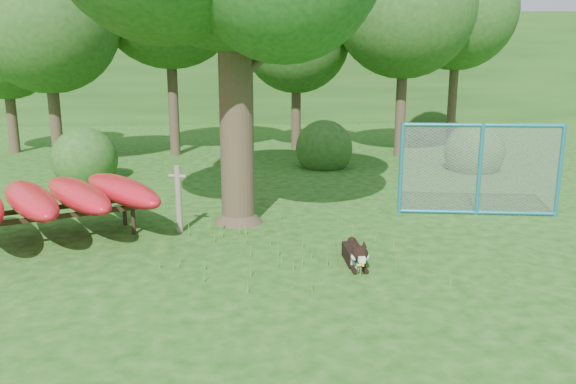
{
  "coord_description": "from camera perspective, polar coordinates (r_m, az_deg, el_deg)",
  "views": [
    {
      "loc": [
        -0.61,
        -8.47,
        3.22
      ],
      "look_at": [
        0.2,
        1.2,
        1.0
      ],
      "focal_mm": 35.0,
      "sensor_mm": 36.0,
      "label": 1
    }
  ],
  "objects": [
    {
      "name": "kayak_rack",
      "position": [
        11.23,
        -22.63,
        -0.5
      ],
      "size": [
        4.43,
        4.0,
        1.06
      ],
      "rotation": [
        0.0,
        0.0,
        0.42
      ],
      "color": "black",
      "rests_on": "ground"
    },
    {
      "name": "shrub_right",
      "position": [
        18.23,
        18.27,
        2.06
      ],
      "size": [
        1.8,
        1.8,
        1.8
      ],
      "primitive_type": "sphere",
      "color": "#204C18",
      "rests_on": "ground"
    },
    {
      "name": "fence_section",
      "position": [
        12.73,
        18.88,
        2.16
      ],
      "size": [
        3.39,
        0.65,
        3.34
      ],
      "rotation": [
        0.0,
        0.0,
        -0.16
      ],
      "color": "teal",
      "rests_on": "ground"
    },
    {
      "name": "wildflower_clump",
      "position": [
        8.74,
        7.42,
        -7.48
      ],
      "size": [
        0.11,
        0.1,
        0.24
      ],
      "rotation": [
        0.0,
        0.0,
        0.22
      ],
      "color": "#477D29",
      "rests_on": "ground"
    },
    {
      "name": "bg_tree_d",
      "position": [
        20.35,
        11.81,
        17.9
      ],
      "size": [
        4.8,
        4.8,
        7.5
      ],
      "color": "#382C1E",
      "rests_on": "ground"
    },
    {
      "name": "bg_tree_f",
      "position": [
        23.06,
        -26.85,
        12.82
      ],
      "size": [
        3.6,
        3.6,
        5.55
      ],
      "color": "#382C1E",
      "rests_on": "ground"
    },
    {
      "name": "bg_tree_a",
      "position": [
        19.43,
        -23.34,
        15.62
      ],
      "size": [
        4.4,
        4.4,
        6.7
      ],
      "color": "#382C1E",
      "rests_on": "ground"
    },
    {
      "name": "ground",
      "position": [
        9.08,
        -0.63,
        -7.88
      ],
      "size": [
        80.0,
        80.0,
        0.0
      ],
      "primitive_type": "plane",
      "color": "#16450D",
      "rests_on": "ground"
    },
    {
      "name": "wooded_hillside",
      "position": [
        36.47,
        -3.93,
        12.53
      ],
      "size": [
        80.0,
        12.0,
        6.0
      ],
      "primitive_type": "cube",
      "color": "#204C18",
      "rests_on": "ground"
    },
    {
      "name": "bg_tree_c",
      "position": [
        21.59,
        0.85,
        15.25
      ],
      "size": [
        4.0,
        4.0,
        6.12
      ],
      "color": "#382C1E",
      "rests_on": "ground"
    },
    {
      "name": "bg_tree_e",
      "position": [
        24.15,
        16.89,
        17.15
      ],
      "size": [
        4.6,
        4.6,
        7.55
      ],
      "color": "#382C1E",
      "rests_on": "ground"
    },
    {
      "name": "wooden_post",
      "position": [
        11.06,
        -11.06,
        -0.53
      ],
      "size": [
        0.36,
        0.17,
        1.32
      ],
      "rotation": [
        0.0,
        0.0,
        -0.3
      ],
      "color": "#6F6553",
      "rests_on": "ground"
    },
    {
      "name": "husky_dog",
      "position": [
        9.27,
        6.89,
        -6.34
      ],
      "size": [
        0.29,
        1.16,
        0.52
      ],
      "rotation": [
        0.0,
        0.0,
        0.0
      ],
      "color": "black",
      "rests_on": "ground"
    },
    {
      "name": "shrub_left",
      "position": [
        16.87,
        -19.78,
        1.12
      ],
      "size": [
        1.8,
        1.8,
        1.8
      ],
      "primitive_type": "sphere",
      "color": "#204C18",
      "rests_on": "ground"
    },
    {
      "name": "shrub_mid",
      "position": [
        17.95,
        3.65,
        2.54
      ],
      "size": [
        1.8,
        1.8,
        1.8
      ],
      "primitive_type": "sphere",
      "color": "#204C18",
      "rests_on": "ground"
    }
  ]
}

